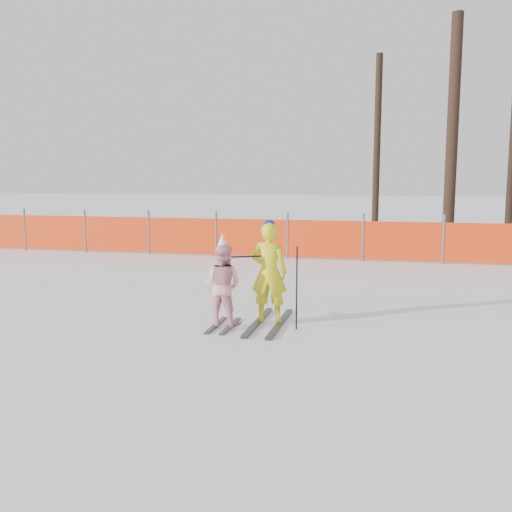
{
  "coord_description": "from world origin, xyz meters",
  "views": [
    {
      "loc": [
        1.96,
        -7.83,
        2.2
      ],
      "look_at": [
        0.0,
        0.5,
        1.0
      ],
      "focal_mm": 40.0,
      "sensor_mm": 36.0,
      "label": 1
    }
  ],
  "objects": [
    {
      "name": "tree_trunks",
      "position": [
        3.49,
        10.71,
        3.24
      ],
      "size": [
        4.2,
        2.16,
        6.89
      ],
      "color": "black",
      "rests_on": "ground"
    },
    {
      "name": "child",
      "position": [
        -0.39,
        0.02,
        0.64
      ],
      "size": [
        0.65,
        0.94,
        1.39
      ],
      "color": "black",
      "rests_on": "ground"
    },
    {
      "name": "safety_fence",
      "position": [
        -2.62,
        7.18,
        0.56
      ],
      "size": [
        16.2,
        0.06,
        1.25
      ],
      "color": "#595960",
      "rests_on": "ground"
    },
    {
      "name": "ski_poles",
      "position": [
        0.48,
        0.14,
        0.72
      ],
      "size": [
        0.98,
        0.22,
        1.21
      ],
      "color": "black",
      "rests_on": "ground"
    },
    {
      "name": "ground",
      "position": [
        0.0,
        0.0,
        0.0
      ],
      "size": [
        120.0,
        120.0,
        0.0
      ],
      "primitive_type": "plane",
      "color": "white",
      "rests_on": "ground"
    },
    {
      "name": "adult",
      "position": [
        0.24,
        0.32,
        0.77
      ],
      "size": [
        0.55,
        1.72,
        1.57
      ],
      "color": "black",
      "rests_on": "ground"
    }
  ]
}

